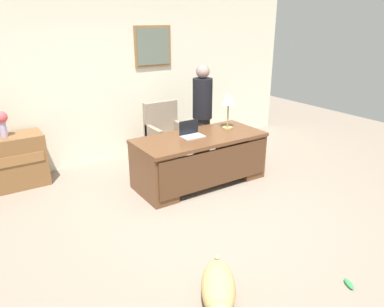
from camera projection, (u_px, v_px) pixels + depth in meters
The scene contains 10 objects.
ground_plane at pixel (209, 214), 4.64m from camera, with size 12.00×12.00×0.00m, color gray.
back_wall at pixel (122, 80), 6.20m from camera, with size 7.00×0.16×2.70m.
desk at pixel (201, 158), 5.39m from camera, with size 1.92×0.87×0.73m.
armchair at pixel (166, 136), 6.15m from camera, with size 0.60×0.59×1.03m.
person_standing at pixel (202, 114), 5.98m from camera, with size 0.32×0.32×1.67m.
dog_lying at pixel (218, 290), 3.14m from camera, with size 0.62×0.73×0.30m.
laptop at pixel (191, 132), 5.28m from camera, with size 0.32×0.22×0.22m.
desk_lamp at pixel (228, 101), 5.51m from camera, with size 0.22×0.22×0.57m.
vase_with_flowers at pixel (2, 121), 5.04m from camera, with size 0.17×0.17×0.37m.
dog_toy_bone at pixel (349, 284), 3.39m from camera, with size 0.14×0.05×0.05m, color green.
Camera 1 is at (-2.41, -3.28, 2.36)m, focal length 34.05 mm.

